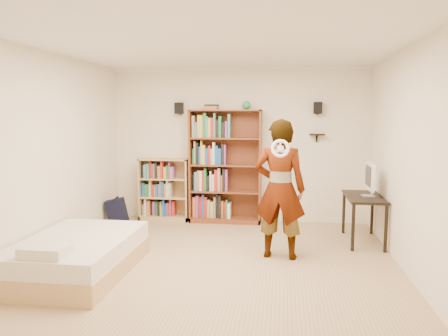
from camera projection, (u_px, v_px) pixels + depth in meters
The scene contains 14 objects.
ground at pixel (218, 267), 5.42m from camera, with size 4.50×5.00×0.01m, color tan.
room_shell at pixel (218, 125), 5.21m from camera, with size 4.52×5.02×2.71m.
crown_molding at pixel (218, 47), 5.10m from camera, with size 4.50×5.00×0.06m.
speaker_left at pixel (179, 108), 7.68m from camera, with size 0.14×0.12×0.20m, color black.
speaker_right at pixel (318, 108), 7.36m from camera, with size 0.14×0.12×0.20m, color black.
wall_shelf at pixel (317, 135), 7.43m from camera, with size 0.25×0.16×0.03m, color black.
tall_bookshelf at pixel (225, 167), 7.61m from camera, with size 1.25×0.36×1.97m, color brown, non-canonical shape.
low_bookshelf at pixel (164, 189), 7.83m from camera, with size 0.89×0.33×1.11m, color tan, non-canonical shape.
computer_desk at pixel (363, 219), 6.47m from camera, with size 0.51×1.02×0.70m, color black, non-canonical shape.
imac at pixel (368, 180), 6.36m from camera, with size 0.10×0.49×0.49m, color white, non-canonical shape.
daybed at pixel (77, 251), 5.19m from camera, with size 1.20×1.84×0.54m, color white, non-canonical shape.
person at pixel (280, 189), 5.70m from camera, with size 0.67×0.44×1.83m, color black.
wii_wheel at pixel (280, 149), 5.30m from camera, with size 0.23×0.23×0.04m, color white.
navy_bag at pixel (117, 212), 7.46m from camera, with size 0.35×0.23×0.47m, color black, non-canonical shape.
Camera 1 is at (0.77, -5.18, 1.88)m, focal length 35.00 mm.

